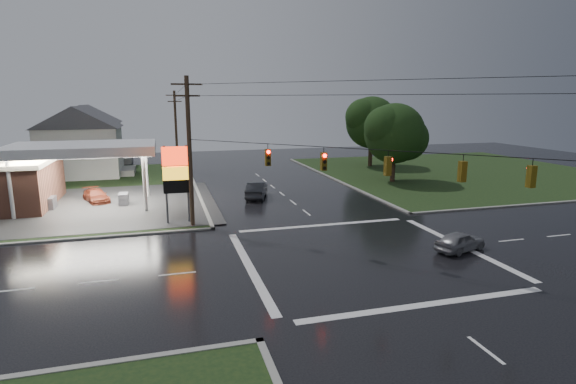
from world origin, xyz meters
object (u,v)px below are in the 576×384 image
object	(u,v)px
house_near	(81,141)
house_far	(87,134)
utility_pole_nw	(190,150)
tree_ne_far	(372,123)
pylon_sign	(176,172)
tree_ne_near	(396,134)
car_pump	(96,196)
utility_pole_n	(176,129)
car_north	(257,190)
car_crossing	(460,241)

from	to	relation	value
house_near	house_far	size ratio (longest dim) A/B	1.00
utility_pole_nw	tree_ne_far	distance (m)	36.20
pylon_sign	tree_ne_near	size ratio (longest dim) A/B	0.67
car_pump	utility_pole_n	bearing A→B (deg)	44.29
house_far	tree_ne_far	xyz separation A→B (m)	(39.10, -14.01, 1.77)
pylon_sign	utility_pole_n	xyz separation A→B (m)	(1.00, 27.50, 1.46)
utility_pole_n	car_pump	xyz separation A→B (m)	(-8.05, -17.96, -4.87)
pylon_sign	utility_pole_nw	distance (m)	2.22
house_far	car_north	size ratio (longest dim) A/B	2.33
tree_ne_far	car_crossing	size ratio (longest dim) A/B	2.68
tree_ne_near	car_pump	size ratio (longest dim) A/B	2.16
house_far	tree_ne_near	bearing A→B (deg)	-35.77
utility_pole_n	car_pump	bearing A→B (deg)	-114.15
house_near	car_crossing	size ratio (longest dim) A/B	3.02
car_north	house_far	bearing A→B (deg)	-38.89
tree_ne_near	car_crossing	bearing A→B (deg)	-109.00
pylon_sign	house_near	world-z (taller)	house_near
car_pump	tree_ne_near	bearing A→B (deg)	-18.03
utility_pole_n	car_pump	size ratio (longest dim) A/B	2.53
pylon_sign	car_pump	world-z (taller)	pylon_sign
pylon_sign	tree_ne_far	size ratio (longest dim) A/B	0.61
car_crossing	pylon_sign	bearing A→B (deg)	37.70
utility_pole_n	house_near	xyz separation A→B (m)	(-11.45, -2.00, -1.06)
pylon_sign	car_crossing	xyz separation A→B (m)	(16.77, -11.37, -3.39)
car_north	utility_pole_n	bearing A→B (deg)	-52.96
utility_pole_n	house_far	world-z (taller)	utility_pole_n
house_near	car_pump	distance (m)	16.75
house_far	tree_ne_far	bearing A→B (deg)	-19.71
car_north	car_pump	xyz separation A→B (m)	(-14.71, 2.13, -0.18)
house_far	utility_pole_nw	bearing A→B (deg)	-72.08
utility_pole_nw	tree_ne_near	size ratio (longest dim) A/B	1.22
house_far	tree_ne_near	world-z (taller)	tree_ne_near
house_near	car_pump	xyz separation A→B (m)	(3.40, -15.96, -3.80)
house_near	car_pump	bearing A→B (deg)	-77.98
tree_ne_far	car_pump	distance (m)	37.81
utility_pole_nw	car_north	distance (m)	11.81
pylon_sign	car_north	xyz separation A→B (m)	(7.66, 7.41, -3.23)
utility_pole_n	house_near	distance (m)	11.67
house_far	tree_ne_far	size ratio (longest dim) A/B	1.13
house_near	car_north	distance (m)	25.85
tree_ne_far	car_north	world-z (taller)	tree_ne_far
car_north	car_pump	world-z (taller)	car_north
tree_ne_near	tree_ne_far	world-z (taller)	tree_ne_far
tree_ne_far	car_crossing	distance (m)	36.94
car_north	car_pump	distance (m)	14.87
pylon_sign	tree_ne_far	xyz separation A→B (m)	(27.65, 23.49, 2.17)
utility_pole_nw	car_north	bearing A→B (deg)	51.62
tree_ne_far	house_near	bearing A→B (deg)	176.99
car_crossing	tree_ne_near	bearing A→B (deg)	-37.15
utility_pole_n	pylon_sign	bearing A→B (deg)	-92.08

